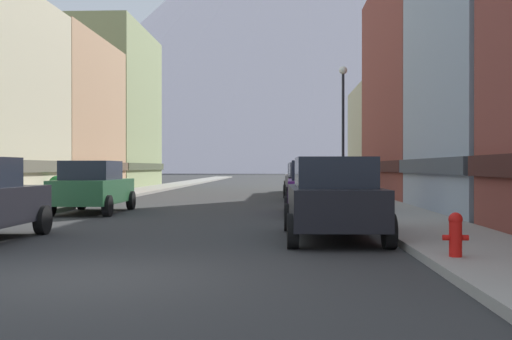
# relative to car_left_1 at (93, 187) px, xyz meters

# --- Properties ---
(ground_plane) EXTENTS (400.00, 400.00, 0.00)m
(ground_plane) POSITION_rel_car_left_1_xyz_m (3.80, -12.46, -0.90)
(ground_plane) COLOR #2E2E2E
(sidewalk_left) EXTENTS (2.50, 100.00, 0.15)m
(sidewalk_left) POSITION_rel_car_left_1_xyz_m (-2.45, 22.54, -0.82)
(sidewalk_left) COLOR gray
(sidewalk_left) RESTS_ON ground
(sidewalk_right) EXTENTS (2.50, 100.00, 0.15)m
(sidewalk_right) POSITION_rel_car_left_1_xyz_m (10.05, 22.54, -0.82)
(sidewalk_right) COLOR gray
(sidewalk_right) RESTS_ON ground
(storefront_left_2) EXTENTS (7.56, 10.29, 8.87)m
(storefront_left_2) POSITION_rel_car_left_1_xyz_m (-7.33, 13.84, 3.38)
(storefront_left_2) COLOR tan
(storefront_left_2) RESTS_ON ground
(storefront_left_3) EXTENTS (9.80, 11.78, 11.79)m
(storefront_left_3) POSITION_rel_car_left_1_xyz_m (-8.45, 25.09, 4.82)
(storefront_left_3) COLOR #8C9966
(storefront_left_3) RESTS_ON ground
(storefront_right_2) EXTENTS (9.58, 13.07, 11.15)m
(storefront_right_2) POSITION_rel_car_left_1_xyz_m (15.94, 10.67, 4.50)
(storefront_right_2) COLOR brown
(storefront_right_2) RESTS_ON ground
(storefront_right_3) EXTENTS (8.39, 8.29, 6.86)m
(storefront_right_3) POSITION_rel_car_left_1_xyz_m (15.35, 21.38, 2.40)
(storefront_right_3) COLOR beige
(storefront_right_3) RESTS_ON ground
(car_left_1) EXTENTS (2.13, 4.43, 1.78)m
(car_left_1) POSITION_rel_car_left_1_xyz_m (0.00, 0.00, 0.00)
(car_left_1) COLOR #265933
(car_left_1) RESTS_ON ground
(car_right_0) EXTENTS (2.12, 4.43, 1.78)m
(car_right_0) POSITION_rel_car_left_1_xyz_m (7.60, -7.52, 0.00)
(car_right_0) COLOR black
(car_right_0) RESTS_ON ground
(car_right_1) EXTENTS (2.10, 4.42, 1.78)m
(car_right_1) POSITION_rel_car_left_1_xyz_m (7.60, -0.22, 0.00)
(car_right_1) COLOR #591E72
(car_right_1) RESTS_ON ground
(car_right_2) EXTENTS (2.19, 4.46, 1.78)m
(car_right_2) POSITION_rel_car_left_1_xyz_m (7.60, 8.53, 0.00)
(car_right_2) COLOR black
(car_right_2) RESTS_ON ground
(car_right_3) EXTENTS (2.10, 4.42, 1.78)m
(car_right_3) POSITION_rel_car_left_1_xyz_m (7.60, 17.85, 0.00)
(car_right_3) COLOR silver
(car_right_3) RESTS_ON ground
(fire_hydrant_near) EXTENTS (0.40, 0.22, 0.70)m
(fire_hydrant_near) POSITION_rel_car_left_1_xyz_m (9.25, -11.12, -0.37)
(fire_hydrant_near) COLOR red
(fire_hydrant_near) RESTS_ON sidewalk_right
(potted_plant_0) EXTENTS (0.69, 0.69, 1.05)m
(potted_plant_0) POSITION_rel_car_left_1_xyz_m (-3.20, 5.28, -0.12)
(potted_plant_0) COLOR gray
(potted_plant_0) RESTS_ON sidewalk_left
(pedestrian_0) EXTENTS (0.36, 0.36, 1.63)m
(pedestrian_0) POSITION_rel_car_left_1_xyz_m (-2.45, 12.26, -0.00)
(pedestrian_0) COLOR navy
(pedestrian_0) RESTS_ON sidewalk_left
(pedestrian_1) EXTENTS (0.36, 0.36, 1.69)m
(pedestrian_1) POSITION_rel_car_left_1_xyz_m (-2.45, -0.73, 0.03)
(pedestrian_1) COLOR brown
(pedestrian_1) RESTS_ON sidewalk_left
(streetlamp_right) EXTENTS (0.36, 0.36, 5.86)m
(streetlamp_right) POSITION_rel_car_left_1_xyz_m (9.15, 6.51, 3.09)
(streetlamp_right) COLOR black
(streetlamp_right) RESTS_ON sidewalk_right
(mountain_backdrop) EXTENTS (254.81, 254.81, 125.93)m
(mountain_backdrop) POSITION_rel_car_left_1_xyz_m (14.21, 247.54, 62.06)
(mountain_backdrop) COLOR silver
(mountain_backdrop) RESTS_ON ground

